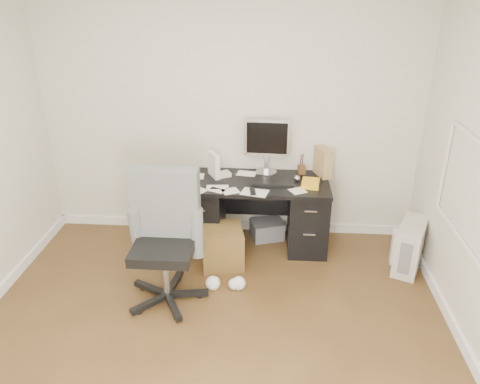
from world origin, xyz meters
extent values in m
plane|color=#472E17|center=(0.00, 0.00, 0.00)|extent=(4.00, 4.00, 0.00)
cube|color=beige|center=(0.00, 2.00, 1.35)|extent=(4.00, 0.02, 2.70)
cube|color=silver|center=(0.00, 1.99, 0.05)|extent=(4.00, 0.03, 0.10)
cube|color=silver|center=(1.99, 0.00, 0.05)|extent=(0.03, 4.00, 0.10)
cube|color=black|center=(0.30, 1.65, 0.73)|extent=(1.50, 0.70, 0.04)
cube|color=black|center=(-0.25, 1.65, 0.35)|extent=(0.40, 0.60, 0.71)
cube|color=black|center=(0.85, 1.65, 0.35)|extent=(0.40, 0.60, 0.71)
cube|color=black|center=(0.30, 1.98, 0.45)|extent=(0.70, 0.03, 0.51)
cube|color=black|center=(0.47, 1.59, 0.76)|extent=(0.43, 0.16, 0.02)
sphere|color=#ACACB1|center=(0.72, 1.68, 0.78)|extent=(0.08, 0.08, 0.06)
cylinder|color=navy|center=(-0.39, 1.54, 0.84)|extent=(0.09, 0.09, 0.17)
cube|color=silver|center=(-0.15, 1.75, 0.88)|extent=(0.20, 0.25, 0.26)
cube|color=#A88151|center=(0.99, 1.86, 0.90)|extent=(0.21, 0.29, 0.30)
cube|color=yellow|center=(0.86, 1.59, 0.77)|extent=(0.22, 0.26, 0.04)
cube|color=#A8A297|center=(1.84, 1.30, 0.25)|extent=(0.41, 0.55, 0.50)
cube|color=silver|center=(1.82, 1.38, 0.18)|extent=(0.29, 0.23, 0.36)
cube|color=#4F3517|center=(-0.02, 1.25, 0.20)|extent=(0.48, 0.48, 0.40)
cube|color=slate|center=(0.43, 1.81, 0.10)|extent=(0.40, 0.36, 0.20)
camera|label=1|loc=(0.45, -2.77, 2.65)|focal=35.00mm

